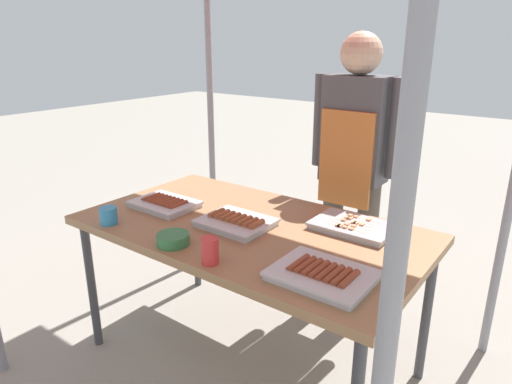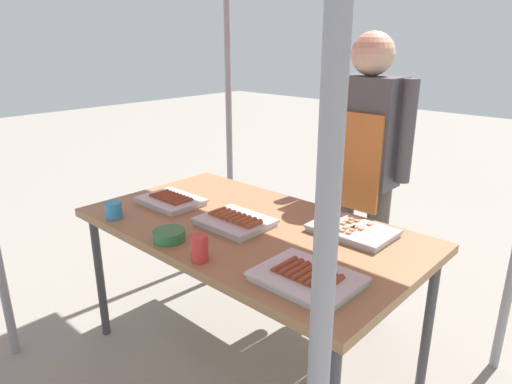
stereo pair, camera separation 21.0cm
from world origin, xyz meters
The scene contains 10 objects.
ground_plane centered at (0.00, 0.00, 0.00)m, with size 18.00×18.00×0.00m, color gray.
stall_table centered at (0.00, 0.00, 0.70)m, with size 1.60×0.90×0.75m.
tray_grilled_sausages centered at (-0.04, -0.05, 0.77)m, with size 0.32×0.26×0.05m.
tray_meat_skewers centered at (0.41, 0.24, 0.77)m, with size 0.36×0.25×0.04m.
tray_pork_links centered at (0.52, -0.24, 0.77)m, with size 0.36×0.28×0.05m.
tray_spring_rolls centered at (-0.50, -0.07, 0.77)m, with size 0.32×0.24×0.05m.
condiment_bowl centered at (-0.13, -0.36, 0.77)m, with size 0.14×0.14×0.05m, color #33723F.
drink_cup_near_edge centered at (0.11, -0.39, 0.80)m, with size 0.07×0.07×0.11m, color red.
drink_cup_by_wok centered at (-0.54, -0.38, 0.79)m, with size 0.08×0.08×0.08m, color #338CBF.
vendor_woman centered at (0.16, 0.74, 0.96)m, with size 0.52×0.23×1.61m.
Camera 2 is at (1.35, -1.42, 1.58)m, focal length 31.92 mm.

